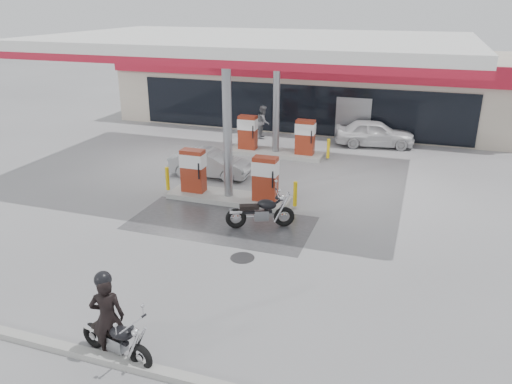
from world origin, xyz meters
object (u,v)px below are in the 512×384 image
pump_island_far (276,140)px  hatchback_silver (210,163)px  parked_motorcycle (261,213)px  pump_island_near (229,182)px  attendant (263,122)px  parked_car_right (465,129)px  sedan_white (375,133)px  biker_main (108,317)px  parked_car_left (201,107)px  main_motorcycle (117,340)px

pump_island_far → hatchback_silver: bearing=-114.2°
parked_motorcycle → pump_island_far: bearing=79.9°
pump_island_near → attendant: size_ratio=2.99×
hatchback_silver → parked_car_right: 14.22m
sedan_white → hatchback_silver: (-5.95, -6.86, -0.10)m
pump_island_far → parked_motorcycle: (1.86, -7.85, -0.20)m
pump_island_far → biker_main: size_ratio=2.78×
pump_island_near → sedan_white: size_ratio=1.33×
pump_island_near → parked_car_left: bearing=118.8°
biker_main → parked_motorcycle: bearing=-123.0°
pump_island_near → hatchback_silver: pump_island_near is taller
biker_main → parked_car_left: biker_main is taller
sedan_white → pump_island_far: bearing=116.2°
main_motorcycle → sedan_white: 18.15m
attendant → main_motorcycle: bearing=175.3°
pump_island_near → parked_motorcycle: size_ratio=2.43×
main_motorcycle → parked_motorcycle: 7.00m
parked_motorcycle → parked_car_right: size_ratio=0.58×
hatchback_silver → pump_island_far: bearing=-25.3°
main_motorcycle → attendant: bearing=110.7°
parked_car_left → parked_car_right: bearing=-68.5°
pump_island_far → main_motorcycle: 14.85m
pump_island_far → parked_car_right: (8.60, 6.00, -0.21)m
pump_island_far → biker_main: (0.87, -14.77, 0.21)m
biker_main → parked_car_right: biker_main is taller
pump_island_far → attendant: (-1.52, 2.80, 0.15)m
attendant → hatchback_silver: size_ratio=0.51×
main_motorcycle → parked_car_left: parked_car_left is taller
pump_island_near → parked_motorcycle: 2.64m
main_motorcycle → parked_car_left: size_ratio=0.41×
biker_main → parked_car_right: (7.73, 20.77, -0.42)m
sedan_white → parked_car_right: (4.36, 2.94, -0.16)m
pump_island_near → pump_island_far: bearing=90.0°
biker_main → main_motorcycle: bearing=143.8°
biker_main → parked_motorcycle: size_ratio=0.87×
pump_island_far → attendant: pump_island_far is taller
parked_car_left → parked_car_right: parked_car_left is taller
main_motorcycle → parked_car_right: 22.13m
parked_car_right → main_motorcycle: bearing=150.7°
biker_main → attendant: 17.73m
pump_island_near → main_motorcycle: size_ratio=2.71×
parked_motorcycle → parked_car_left: size_ratio=0.46×
parked_motorcycle → sedan_white: size_ratio=0.54×
main_motorcycle → hatchback_silver: (-2.77, 11.01, 0.12)m
main_motorcycle → biker_main: size_ratio=1.03×
parked_car_right → pump_island_near: bearing=134.9°
pump_island_near → pump_island_far: size_ratio=1.00×
parked_motorcycle → attendant: 11.19m
pump_island_near → pump_island_far: 6.00m
main_motorcycle → parked_car_left: (-7.65, 20.81, 0.24)m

